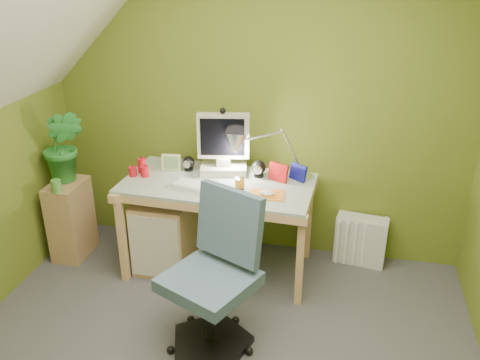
% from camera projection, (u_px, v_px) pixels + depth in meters
% --- Properties ---
extents(wall_back, '(3.20, 0.01, 2.40)m').
position_uv_depth(wall_back, '(257.00, 105.00, 3.80)').
color(wall_back, olive).
rests_on(wall_back, floor).
extents(desk, '(1.40, 0.75, 0.73)m').
position_uv_depth(desk, '(219.00, 226.00, 3.81)').
color(desk, tan).
rests_on(desk, floor).
extents(monitor, '(0.45, 0.31, 0.57)m').
position_uv_depth(monitor, '(223.00, 137.00, 3.70)').
color(monitor, '#B6B4A4').
rests_on(monitor, desk).
extents(speaker_left, '(0.11, 0.11, 0.11)m').
position_uv_depth(speaker_left, '(189.00, 163.00, 3.83)').
color(speaker_left, black).
rests_on(speaker_left, desk).
extents(speaker_right, '(0.12, 0.12, 0.13)m').
position_uv_depth(speaker_right, '(259.00, 169.00, 3.73)').
color(speaker_right, black).
rests_on(speaker_right, desk).
extents(keyboard, '(0.44, 0.25, 0.02)m').
position_uv_depth(keyboard, '(202.00, 188.00, 3.55)').
color(keyboard, white).
rests_on(keyboard, desk).
extents(mousepad, '(0.26, 0.19, 0.01)m').
position_uv_depth(mousepad, '(266.00, 195.00, 3.46)').
color(mousepad, orange).
rests_on(mousepad, desk).
extents(mouse, '(0.12, 0.09, 0.04)m').
position_uv_depth(mouse, '(267.00, 193.00, 3.46)').
color(mouse, white).
rests_on(mouse, mousepad).
extents(amber_tumbler, '(0.08, 0.08, 0.08)m').
position_uv_depth(amber_tumbler, '(240.00, 183.00, 3.54)').
color(amber_tumbler, '#8F6414').
rests_on(amber_tumbler, desk).
extents(candle_cluster, '(0.17, 0.16, 0.11)m').
position_uv_depth(candle_cluster, '(140.00, 167.00, 3.77)').
color(candle_cluster, red).
rests_on(candle_cluster, desk).
extents(photo_frame_red, '(0.15, 0.08, 0.13)m').
position_uv_depth(photo_frame_red, '(278.00, 172.00, 3.66)').
color(photo_frame_red, '#AB1215').
rests_on(photo_frame_red, desk).
extents(photo_frame_blue, '(0.13, 0.10, 0.12)m').
position_uv_depth(photo_frame_blue, '(298.00, 172.00, 3.67)').
color(photo_frame_blue, navy).
rests_on(photo_frame_blue, desk).
extents(photo_frame_green, '(0.15, 0.04, 0.12)m').
position_uv_depth(photo_frame_green, '(171.00, 162.00, 3.84)').
color(photo_frame_green, beige).
rests_on(photo_frame_green, desk).
extents(desk_lamp, '(0.55, 0.29, 0.56)m').
position_uv_depth(desk_lamp, '(285.00, 142.00, 3.62)').
color(desk_lamp, '#ABAAAF').
rests_on(desk_lamp, desk).
extents(side_ledge, '(0.23, 0.36, 0.63)m').
position_uv_depth(side_ledge, '(71.00, 219.00, 4.02)').
color(side_ledge, tan).
rests_on(side_ledge, floor).
extents(potted_plant, '(0.35, 0.30, 0.57)m').
position_uv_depth(potted_plant, '(64.00, 146.00, 3.82)').
color(potted_plant, '#297C2F').
rests_on(potted_plant, side_ledge).
extents(green_cup, '(0.09, 0.09, 0.09)m').
position_uv_depth(green_cup, '(56.00, 186.00, 3.73)').
color(green_cup, '#53983F').
rests_on(green_cup, side_ledge).
extents(task_chair, '(0.73, 0.73, 1.00)m').
position_uv_depth(task_chair, '(209.00, 279.00, 2.98)').
color(task_chair, '#435A6F').
rests_on(task_chair, floor).
extents(radiator, '(0.41, 0.21, 0.39)m').
position_uv_depth(radiator, '(361.00, 240.00, 3.96)').
color(radiator, silver).
rests_on(radiator, floor).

